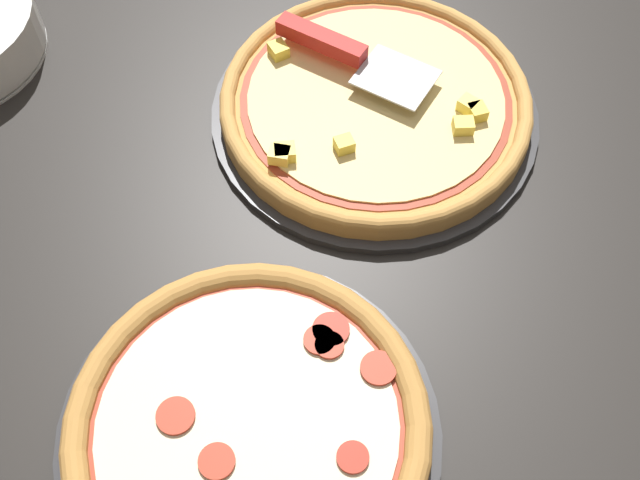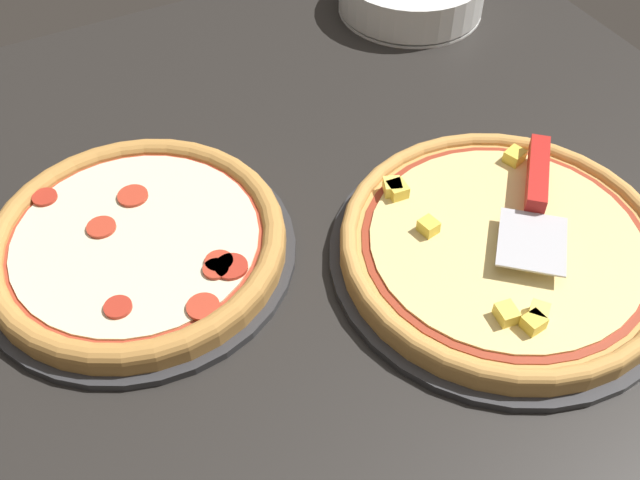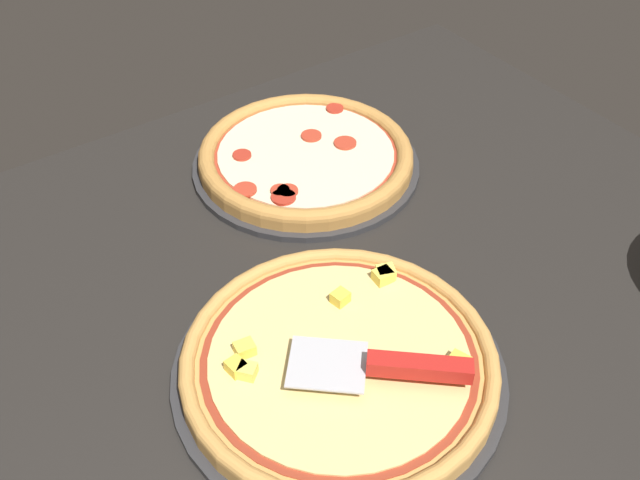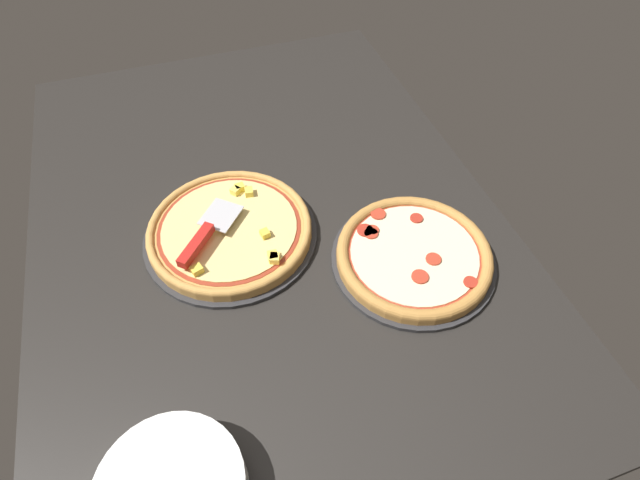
# 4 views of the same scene
# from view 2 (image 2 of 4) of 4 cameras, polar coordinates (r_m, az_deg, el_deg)

# --- Properties ---
(ground_plane) EXTENTS (1.48, 1.06, 0.04)m
(ground_plane) POSITION_cam_2_polar(r_m,az_deg,el_deg) (0.82, 10.25, -6.70)
(ground_plane) COLOR black
(pizza_pan_front) EXTENTS (0.39, 0.39, 0.01)m
(pizza_pan_front) POSITION_cam_2_polar(r_m,az_deg,el_deg) (0.86, 13.67, -1.29)
(pizza_pan_front) COLOR #2D2D30
(pizza_pan_front) RESTS_ON ground_plane
(pizza_front) EXTENTS (0.37, 0.37, 0.04)m
(pizza_front) POSITION_cam_2_polar(r_m,az_deg,el_deg) (0.85, 13.89, -0.38)
(pizza_front) COLOR #C68E47
(pizza_front) RESTS_ON pizza_pan_front
(pizza_pan_back) EXTENTS (0.35, 0.35, 0.01)m
(pizza_pan_back) POSITION_cam_2_polar(r_m,az_deg,el_deg) (0.87, -13.60, -0.94)
(pizza_pan_back) COLOR #2D2D30
(pizza_pan_back) RESTS_ON ground_plane
(pizza_back) EXTENTS (0.33, 0.33, 0.03)m
(pizza_back) POSITION_cam_2_polar(r_m,az_deg,el_deg) (0.85, -13.81, -0.11)
(pizza_back) COLOR #B77F3D
(pizza_back) RESTS_ON pizza_pan_back
(serving_spatula) EXTENTS (0.18, 0.17, 0.02)m
(serving_spatula) POSITION_cam_2_polar(r_m,az_deg,el_deg) (0.88, 16.17, 3.84)
(serving_spatula) COLOR #B7B7BC
(serving_spatula) RESTS_ON pizza_front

